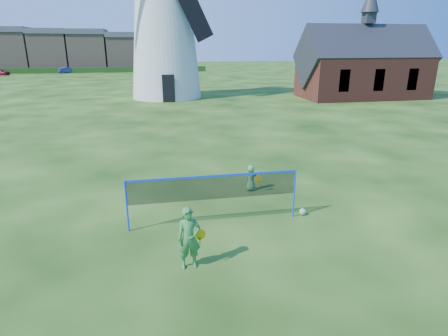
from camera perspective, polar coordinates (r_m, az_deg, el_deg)
name	(u,v)px	position (r m, az deg, el deg)	size (l,w,h in m)	color
ground	(221,219)	(11.59, -0.51, -7.88)	(220.00, 220.00, 0.00)	black
windmill	(164,21)	(38.68, -9.18, 21.26)	(15.90, 6.85, 21.17)	silver
chapel	(363,67)	(40.63, 20.54, 14.26)	(12.54, 6.08, 10.60)	brown
badminton_net	(214,188)	(10.89, -1.58, -3.13)	(5.05, 0.05, 1.55)	blue
player_girl	(189,238)	(9.00, -5.37, -10.66)	(0.72, 0.41, 1.55)	#34843A
player_boy	(251,178)	(13.68, 4.14, -1.51)	(0.61, 0.40, 0.97)	#4A9B56
play_ball	(302,212)	(12.10, 11.92, -6.56)	(0.22, 0.22, 0.22)	green
terraced_houses	(17,51)	(86.01, -29.08, 15.42)	(50.09, 8.40, 8.26)	#8E785E
hedge	(40,71)	(78.98, -26.39, 13.21)	(62.00, 0.80, 1.00)	#193814
car_left	(0,72)	(77.74, -31.06, 12.49)	(1.28, 3.19, 1.09)	maroon
car_right	(68,70)	(77.79, -22.78, 13.67)	(1.18, 3.40, 1.12)	navy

